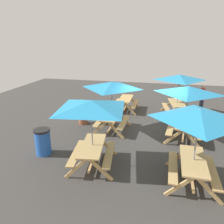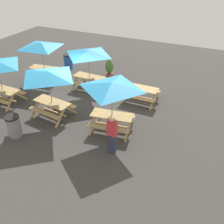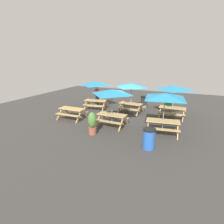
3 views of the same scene
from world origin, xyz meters
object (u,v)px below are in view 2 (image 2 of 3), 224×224
picnic_table_0 (88,55)px  picnic_table_5 (48,78)px  trash_bin_gray (14,126)px  picnic_table_1 (141,91)px  potted_plant_0 (109,69)px  picnic_table_3 (41,48)px  trash_bin_blue (68,61)px  person_standing (112,134)px  picnic_table_2 (112,89)px

picnic_table_0 → picnic_table_5: bearing=-91.9°
picnic_table_0 → trash_bin_gray: picnic_table_0 is taller
picnic_table_1 → potted_plant_0: 3.11m
picnic_table_0 → potted_plant_0: picnic_table_0 is taller
picnic_table_3 → trash_bin_blue: size_ratio=2.86×
picnic_table_5 → potted_plant_0: picnic_table_5 is taller
trash_bin_blue → potted_plant_0: bearing=-6.6°
trash_bin_gray → person_standing: person_standing is taller
picnic_table_5 → trash_bin_blue: (-2.51, 5.17, -1.49)m
potted_plant_0 → picnic_table_2: bearing=-63.6°
picnic_table_2 → trash_bin_gray: (-3.55, -2.14, -1.49)m
picnic_table_0 → picnic_table_5: 3.20m
trash_bin_blue → potted_plant_0: potted_plant_0 is taller
picnic_table_1 → picnic_table_3: (-6.13, 0.07, 1.43)m
potted_plant_0 → picnic_table_3: bearing=-155.0°
picnic_table_0 → picnic_table_1: bearing=-0.1°
picnic_table_1 → person_standing: (0.33, -4.27, 0.32)m
picnic_table_1 → picnic_table_3: picnic_table_3 is taller
picnic_table_3 → picnic_table_5: size_ratio=1.20×
picnic_table_5 → trash_bin_gray: bearing=-98.6°
picnic_table_5 → person_standing: picnic_table_5 is taller
picnic_table_3 → potted_plant_0: 4.13m
trash_bin_gray → picnic_table_0: bearing=81.5°
trash_bin_gray → potted_plant_0: bearing=79.5°
trash_bin_gray → potted_plant_0: (1.25, 6.77, 0.17)m
trash_bin_gray → potted_plant_0: 6.89m
picnic_table_1 → trash_bin_blue: (-5.80, 2.10, -0.07)m
trash_bin_blue → picnic_table_3: bearing=-99.3°
picnic_table_1 → trash_bin_gray: trash_bin_gray is taller
picnic_table_5 → potted_plant_0: 5.03m
trash_bin_gray → trash_bin_blue: 7.41m
trash_bin_gray → trash_bin_blue: size_ratio=1.00×
picnic_table_1 → picnic_table_2: 3.25m
potted_plant_0 → trash_bin_blue: bearing=173.4°
trash_bin_blue → potted_plant_0: size_ratio=0.77×
picnic_table_0 → trash_bin_blue: size_ratio=2.38×
trash_bin_gray → person_standing: bearing=10.5°
picnic_table_2 → person_standing: 1.86m
picnic_table_2 → person_standing: size_ratio=1.40×
picnic_table_2 → picnic_table_3: (-5.84, 2.98, 0.00)m
picnic_table_5 → potted_plant_0: (0.70, 4.80, -1.33)m
picnic_table_2 → potted_plant_0: size_ratio=1.83×
picnic_table_1 → picnic_table_2: picnic_table_2 is taller
picnic_table_3 → picnic_table_1: bearing=-8.4°
picnic_table_1 → trash_bin_gray: 6.34m
picnic_table_0 → person_standing: 5.66m
trash_bin_blue → picnic_table_0: bearing=-36.0°
person_standing → picnic_table_5: bearing=164.9°
picnic_table_0 → trash_bin_gray: 5.43m
picnic_table_3 → potted_plant_0: (3.54, 1.65, -1.33)m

